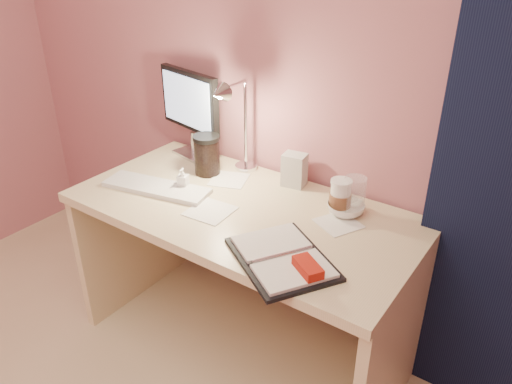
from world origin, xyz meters
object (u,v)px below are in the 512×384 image
Objects in this scene: monitor at (192,106)px; dark_jar at (207,157)px; keyboard at (157,187)px; desk_lamp at (230,118)px; product_box at (294,170)px; desk at (253,246)px; bowl at (346,209)px; lotion_bottle at (183,179)px; clear_cup at (354,196)px; coffee_cup at (340,197)px; planner at (284,259)px.

monitor is 0.28m from dark_jar.
desk_lamp reaches higher than keyboard.
desk is at bearing -116.90° from product_box.
desk is 9.66× the size of bowl.
desk_lamp reaches higher than lotion_bottle.
monitor reaches higher than clear_cup.
keyboard reaches higher than desk.
monitor is at bearing 173.64° from coffee_cup.
monitor is 4.44× the size of lotion_bottle.
dark_jar is at bearing -177.41° from coffee_cup.
dark_jar is (-0.64, 0.37, 0.07)m from planner.
monitor is at bearing 94.79° from keyboard.
desk_lamp is (0.29, -0.09, 0.03)m from monitor.
keyboard is 3.25× the size of product_box.
desk is 3.09× the size of planner.
product_box is (-0.26, 0.50, 0.06)m from planner.
planner is 3.32× the size of coffee_cup.
product_box is (0.56, 0.00, -0.17)m from monitor.
desk_lamp reaches higher than planner.
dark_jar is at bearing 94.36° from lotion_bottle.
monitor is 0.45m from keyboard.
desk_lamp is (-0.53, 0.40, 0.26)m from planner.
keyboard is (0.11, -0.37, -0.24)m from monitor.
dark_jar is at bearing -165.66° from desk_lamp.
desk is at bearing 170.64° from planner.
desk_lamp is (0.11, 0.03, 0.19)m from dark_jar.
monitor is 0.99m from planner.
monitor is 0.89× the size of keyboard.
desk is 0.55m from desk_lamp.
planner is at bearing -95.96° from clear_cup.
desk_lamp is (0.10, 0.21, 0.23)m from lotion_bottle.
desk is 0.41m from lotion_bottle.
keyboard is at bearing -159.73° from bowl.
clear_cup is 1.04× the size of bowl.
monitor is at bearing 173.77° from bowl.
desk is 15.09× the size of lotion_bottle.
monitor is 0.91× the size of planner.
clear_cup is at bearing 115.87° from planner.
desk is at bearing -160.98° from coffee_cup.
desk is 0.45m from bowl.
bowl is (0.74, 0.27, 0.01)m from keyboard.
monitor is (-0.50, 0.21, 0.47)m from desk.
clear_cup reaches higher than coffee_cup.
bowl is (0.03, 0.40, 0.01)m from planner.
dark_jar reaches higher than product_box.
bowl is 0.90× the size of dark_jar.
clear_cup is at bearing 9.29° from keyboard.
product_box is at bearing 17.88° from desk_lamp.
keyboard is at bearing -158.65° from clear_cup.
coffee_cup is 0.31× the size of desk_lamp.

